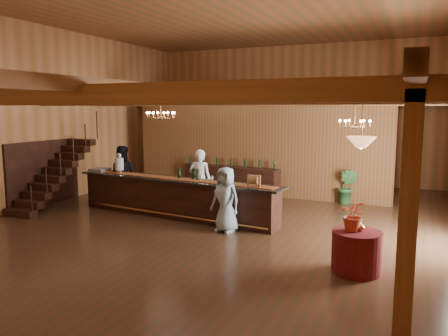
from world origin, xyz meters
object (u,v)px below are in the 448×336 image
at_px(raffle_drum, 254,180).
at_px(guest, 226,200).
at_px(bartender, 200,181).
at_px(chandelier_right, 355,123).
at_px(pendant_lamp, 361,142).
at_px(beverage_dispenser, 119,163).
at_px(backbar_shelf, 231,181).
at_px(tasting_bar, 175,197).
at_px(chandelier_left, 161,115).
at_px(round_table, 357,252).
at_px(floor_plant, 347,187).
at_px(staff_second, 122,175).

bearing_deg(raffle_drum, guest, -137.27).
bearing_deg(raffle_drum, bartender, 152.39).
distance_m(chandelier_right, pendant_lamp, 3.98).
relative_size(beverage_dispenser, backbar_shelf, 0.17).
distance_m(tasting_bar, chandelier_left, 2.35).
relative_size(tasting_bar, raffle_drum, 19.01).
bearing_deg(round_table, floor_plant, 99.86).
relative_size(tasting_bar, backbar_shelf, 1.82).
bearing_deg(tasting_bar, chandelier_left, 163.66).
relative_size(chandelier_right, pendant_lamp, 0.89).
relative_size(backbar_shelf, bartender, 1.93).
xyz_separation_m(guest, floor_plant, (2.25, 4.37, -0.24)).
xyz_separation_m(pendant_lamp, floor_plant, (-1.02, 5.85, -1.84)).
relative_size(chandelier_right, floor_plant, 0.72).
height_order(backbar_shelf, bartender, bartender).
bearing_deg(round_table, staff_second, 158.37).
relative_size(backbar_shelf, chandelier_right, 4.43).
height_order(beverage_dispenser, round_table, beverage_dispenser).
bearing_deg(beverage_dispenser, raffle_drum, -7.59).
relative_size(chandelier_right, bartender, 0.44).
bearing_deg(staff_second, round_table, 131.75).
bearing_deg(bartender, guest, 126.82).
xyz_separation_m(round_table, chandelier_right, (-0.62, 3.93, 2.22)).
xyz_separation_m(tasting_bar, beverage_dispenser, (-2.07, 0.28, 0.81)).
distance_m(backbar_shelf, bartender, 2.73).
height_order(backbar_shelf, chandelier_right, chandelier_right).
bearing_deg(bartender, pendant_lamp, 140.67).
bearing_deg(chandelier_left, pendant_lamp, -23.94).
xyz_separation_m(chandelier_left, staff_second, (-1.72, 0.41, -1.89)).
relative_size(tasting_bar, guest, 4.05).
bearing_deg(chandelier_right, round_table, -81.06).
xyz_separation_m(chandelier_left, floor_plant, (4.69, 3.32, -2.25)).
bearing_deg(pendant_lamp, round_table, -90.00).
xyz_separation_m(backbar_shelf, floor_plant, (3.90, 0.12, 0.06)).
xyz_separation_m(staff_second, floor_plant, (6.41, 2.91, -0.36)).
bearing_deg(pendant_lamp, backbar_shelf, 130.66).
bearing_deg(pendant_lamp, floor_plant, 99.86).
height_order(round_table, floor_plant, floor_plant).
distance_m(pendant_lamp, floor_plant, 6.22).
relative_size(raffle_drum, backbar_shelf, 0.10).
relative_size(backbar_shelf, pendant_lamp, 3.94).
xyz_separation_m(chandelier_right, floor_plant, (-0.40, 1.92, -2.05)).
bearing_deg(backbar_shelf, floor_plant, 9.63).
relative_size(chandelier_left, staff_second, 0.43).
bearing_deg(chandelier_right, bartender, -167.81).
height_order(tasting_bar, guest, guest).
height_order(chandelier_right, bartender, chandelier_right).
xyz_separation_m(raffle_drum, backbar_shelf, (-2.20, 3.75, -0.75)).
distance_m(raffle_drum, floor_plant, 4.28).
distance_m(backbar_shelf, pendant_lamp, 7.79).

